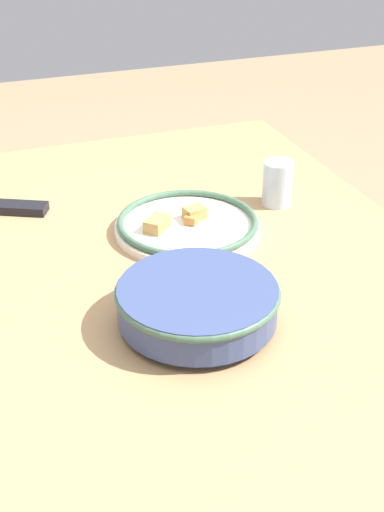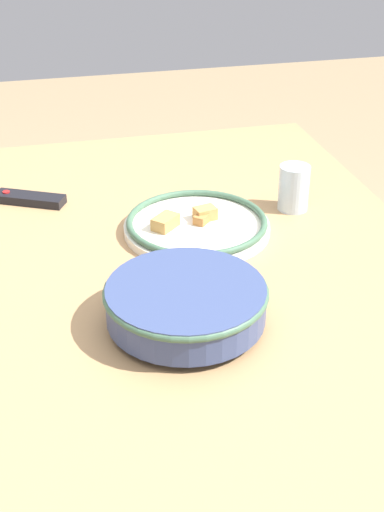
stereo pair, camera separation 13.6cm
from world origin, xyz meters
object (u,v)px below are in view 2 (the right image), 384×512
at_px(tv_remote, 30,199).
at_px(noodle_bowl, 186,302).
at_px(drinking_glass, 294,188).
at_px(food_plate, 196,225).

bearing_deg(tv_remote, noodle_bowl, -129.55).
bearing_deg(drinking_glass, food_plate, 103.40).
xyz_separation_m(noodle_bowl, drinking_glass, (0.38, -0.34, 0.01)).
bearing_deg(noodle_bowl, food_plate, -17.04).
height_order(tv_remote, drinking_glass, drinking_glass).
distance_m(tv_remote, drinking_glass, 0.61).
xyz_separation_m(noodle_bowl, tv_remote, (0.55, 0.24, -0.03)).
relative_size(noodle_bowl, food_plate, 0.90).
bearing_deg(noodle_bowl, drinking_glass, -41.57).
bearing_deg(drinking_glass, tv_remote, 73.44).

